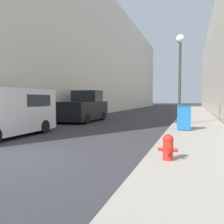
{
  "coord_description": "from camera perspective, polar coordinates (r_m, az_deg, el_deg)",
  "views": [
    {
      "loc": [
        4.95,
        -5.26,
        1.65
      ],
      "look_at": [
        -1.81,
        15.67,
        0.49
      ],
      "focal_mm": 40.0,
      "sensor_mm": 36.0,
      "label": 1
    }
  ],
  "objects": [
    {
      "name": "sidewalk_right",
      "position": [
        23.32,
        18.7,
        -1.05
      ],
      "size": [
        3.02,
        60.0,
        0.13
      ],
      "color": "#9E998E",
      "rests_on": "ground"
    },
    {
      "name": "lamppost",
      "position": [
        15.37,
        15.27,
        10.32
      ],
      "size": [
        0.5,
        0.5,
        5.27
      ],
      "color": "#2D332D",
      "rests_on": "sidewalk_right"
    },
    {
      "name": "white_van",
      "position": [
        11.68,
        -22.87,
        0.39
      ],
      "size": [
        1.93,
        5.18,
        2.11
      ],
      "color": "silver",
      "rests_on": "ground"
    },
    {
      "name": "trash_bin",
      "position": [
        12.64,
        16.17,
        -1.17
      ],
      "size": [
        0.64,
        0.6,
        1.21
      ],
      "color": "#19609E",
      "rests_on": "sidewalk_right"
    },
    {
      "name": "pickup_truck",
      "position": [
        18.39,
        -6.6,
        0.86
      ],
      "size": [
        2.23,
        5.0,
        2.28
      ],
      "color": "black",
      "rests_on": "ground"
    },
    {
      "name": "fire_hydrant",
      "position": [
        6.38,
        12.68,
        -7.71
      ],
      "size": [
        0.49,
        0.38,
        0.65
      ],
      "color": "red",
      "rests_on": "sidewalk_right"
    },
    {
      "name": "building_left_glass",
      "position": [
        35.22,
        -8.28,
        11.69
      ],
      "size": [
        12.0,
        60.0,
        13.98
      ],
      "color": "beige",
      "rests_on": "ground"
    }
  ]
}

